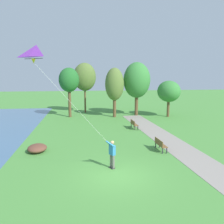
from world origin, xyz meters
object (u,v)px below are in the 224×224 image
(tree_treeline_center, at_px, (169,91))
(park_bench_near_walkway, at_px, (160,144))
(flying_kite, at_px, (37,55))
(tree_behind_path, at_px, (69,80))
(lakeside_shrub, at_px, (37,148))
(tree_lakeside_far, at_px, (85,77))
(person_kite_flyer, at_px, (112,152))
(tree_treeline_right, at_px, (115,85))
(park_bench_far_walkway, at_px, (134,124))
(tree_horizon_far, at_px, (137,80))

(tree_treeline_center, bearing_deg, park_bench_near_walkway, -112.30)
(flying_kite, height_order, tree_treeline_center, flying_kite)
(park_bench_near_walkway, xyz_separation_m, tree_treeline_center, (5.28, 12.88, 2.78))
(park_bench_near_walkway, xyz_separation_m, tree_behind_path, (-7.41, 14.18, 4.19))
(tree_behind_path, xyz_separation_m, lakeside_shrub, (-1.64, -13.38, -4.43))
(lakeside_shrub, bearing_deg, tree_lakeside_far, 77.65)
(flying_kite, relative_size, tree_lakeside_far, 0.74)
(flying_kite, bearing_deg, lakeside_shrub, 103.62)
(person_kite_flyer, height_order, tree_treeline_right, tree_treeline_right)
(flying_kite, relative_size, lakeside_shrub, 3.18)
(tree_behind_path, height_order, tree_treeline_center, tree_behind_path)
(tree_lakeside_far, height_order, tree_treeline_center, tree_lakeside_far)
(flying_kite, xyz_separation_m, tree_treeline_center, (12.94, 17.86, -3.27))
(park_bench_far_walkway, height_order, tree_treeline_center, tree_treeline_center)
(tree_horizon_far, distance_m, lakeside_shrub, 17.75)
(flying_kite, xyz_separation_m, tree_lakeside_far, (2.24, 22.39, -1.51))
(tree_horizon_far, bearing_deg, tree_treeline_center, -21.99)
(tree_treeline_right, distance_m, lakeside_shrub, 15.20)
(flying_kite, bearing_deg, person_kite_flyer, 30.25)
(tree_horizon_far, relative_size, tree_behind_path, 1.12)
(flying_kite, distance_m, tree_horizon_far, 21.52)
(park_bench_near_walkway, bearing_deg, lakeside_shrub, 174.97)
(person_kite_flyer, height_order, lakeside_shrub, person_kite_flyer)
(tree_behind_path, bearing_deg, tree_treeline_center, -5.83)
(person_kite_flyer, xyz_separation_m, lakeside_shrub, (-5.10, 3.61, -0.77))
(park_bench_near_walkway, relative_size, tree_behind_path, 0.24)
(flying_kite, height_order, tree_treeline_right, flying_kite)
(tree_behind_path, bearing_deg, tree_treeline_right, -6.70)
(park_bench_far_walkway, relative_size, tree_treeline_right, 0.24)
(flying_kite, relative_size, tree_treeline_right, 0.83)
(tree_horizon_far, bearing_deg, person_kite_flyer, -107.26)
(tree_treeline_right, xyz_separation_m, tree_lakeside_far, (-3.73, 3.91, 0.87))
(flying_kite, distance_m, tree_treeline_center, 22.29)
(park_bench_near_walkway, height_order, tree_treeline_right, tree_treeline_right)
(park_bench_near_walkway, height_order, tree_lakeside_far, tree_lakeside_far)
(tree_behind_path, bearing_deg, person_kite_flyer, -78.50)
(flying_kite, height_order, lakeside_shrub, flying_kite)
(park_bench_near_walkway, xyz_separation_m, tree_treeline_right, (-1.68, 13.51, 3.67))
(tree_lakeside_far, bearing_deg, tree_treeline_right, -46.32)
(person_kite_flyer, bearing_deg, tree_lakeside_far, 94.13)
(tree_treeline_right, bearing_deg, lakeside_shrub, -120.11)
(tree_treeline_center, bearing_deg, lakeside_shrub, -139.86)
(park_bench_far_walkway, height_order, tree_behind_path, tree_behind_path)
(park_bench_near_walkway, distance_m, park_bench_far_walkway, 7.00)
(tree_lakeside_far, height_order, tree_behind_path, tree_lakeside_far)
(tree_horizon_far, bearing_deg, tree_treeline_right, -163.06)
(tree_treeline_right, bearing_deg, park_bench_far_walkway, -79.88)
(flying_kite, xyz_separation_m, lakeside_shrub, (-1.40, 5.77, -6.29))
(park_bench_far_walkway, bearing_deg, tree_lakeside_far, 115.14)
(park_bench_far_walkway, height_order, tree_horizon_far, tree_horizon_far)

